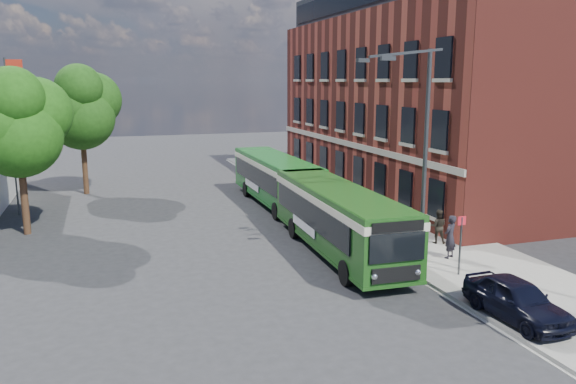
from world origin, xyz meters
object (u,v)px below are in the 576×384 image
object	(u,v)px
street_lamp	(418,153)
bus_rear	(275,176)
bus_front	(338,214)
parked_car	(517,299)

from	to	relation	value
street_lamp	bus_rear	bearing A→B (deg)	99.43
street_lamp	bus_front	world-z (taller)	street_lamp
bus_front	street_lamp	bearing A→B (deg)	-42.73
bus_front	parked_car	size ratio (longest dim) A/B	2.98
bus_front	parked_car	world-z (taller)	bus_front
street_lamp	bus_rear	xyz separation A→B (m)	(-2.18, 13.13, -2.96)
bus_rear	parked_car	distance (m)	19.70
bus_rear	parked_car	xyz separation A→B (m)	(2.14, -19.56, -1.01)
street_lamp	parked_car	xyz separation A→B (m)	(-0.04, -6.43, -3.97)
bus_front	bus_rear	xyz separation A→B (m)	(0.37, 10.78, -0.00)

